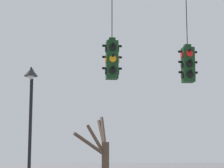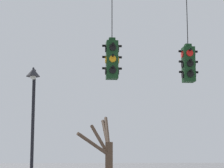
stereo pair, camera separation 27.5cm
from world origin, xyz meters
name	(u,v)px [view 1 (the left image)]	position (x,y,z in m)	size (l,w,h in m)	color
traffic_light_near_right_pole	(112,59)	(-1.37, 0.34, 4.92)	(0.58, 0.58, 3.43)	#143819
traffic_light_over_intersection	(188,64)	(0.93, 0.34, 4.84)	(0.58, 0.58, 3.46)	#143819
street_lamp	(31,103)	(-3.89, 3.92, 3.98)	(0.51, 0.87, 5.30)	black
bare_tree	(103,159)	(-0.80, 7.96, 1.95)	(1.70, 2.72, 4.00)	brown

